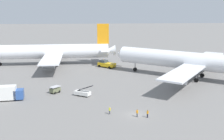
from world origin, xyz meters
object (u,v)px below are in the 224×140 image
Objects in this scene: airliner_at_gate_left at (50,52)px; airliner_being_pushed at (191,61)px; ground_crew_wing_walker_right at (137,113)px; pushback_tug at (106,64)px; gse_belt_loader_portside at (83,93)px; gse_catering_truck_tall at (10,93)px; ground_crew_marshaller_foreground at (148,114)px; gse_baggage_cart_trailing at (55,90)px; ground_crew_ramp_agent_by_cones at (110,110)px.

airliner_being_pushed is at bearing -27.86° from airliner_at_gate_left.
ground_crew_wing_walker_right is (24.40, -53.32, -4.15)m from airliner_at_gate_left.
airliner_being_pushed is 30.95m from pushback_tug.
airliner_at_gate_left reaches higher than pushback_tug.
airliner_being_pushed is at bearing -36.32° from pushback_tug.
pushback_tug is 1.71× the size of gse_belt_loader_portside.
pushback_tug is 5.09× the size of ground_crew_wing_walker_right.
pushback_tug is 1.37× the size of gse_catering_truck_tall.
ground_crew_marshaller_foreground is (13.27, -15.02, 0.02)m from gse_belt_loader_portside.
gse_baggage_cart_trailing is (-14.79, -29.87, -0.35)m from pushback_tug.
ground_crew_wing_walker_right is at bearing -125.87° from airliner_being_pushed.
airliner_at_gate_left is at bearing 114.59° from ground_crew_wing_walker_right.
ground_crew_marshaller_foreground is at bearing -17.72° from ground_crew_ramp_agent_by_cones.
ground_crew_marshaller_foreground is at bearing -41.44° from gse_baggage_cart_trailing.
airliner_being_pushed is at bearing 45.81° from ground_crew_ramp_agent_by_cones.
ground_crew_wing_walker_right is at bearing 167.66° from ground_crew_marshaller_foreground.
gse_catering_truck_tall is (-24.64, -34.80, 0.54)m from pushback_tug.
airliner_being_pushed is (45.54, -24.07, 0.41)m from airliner_at_gate_left.
ground_crew_marshaller_foreground is at bearing -122.80° from airliner_being_pushed.
ground_crew_ramp_agent_by_cones is (5.84, -12.65, -0.01)m from gse_belt_loader_portside.
ground_crew_wing_walker_right is at bearing -24.09° from gse_catering_truck_tall.
gse_belt_loader_portside is at bearing -103.18° from pushback_tug.
gse_belt_loader_portside is at bearing -155.65° from airliner_being_pushed.
gse_catering_truck_tall is 3.72× the size of ground_crew_marshaller_foreground.
pushback_tug is 2.68× the size of gse_baggage_cart_trailing.
ground_crew_wing_walker_right is at bearing -65.41° from airliner_at_gate_left.
ground_crew_marshaller_foreground is at bearing -12.34° from ground_crew_wing_walker_right.
gse_belt_loader_portside is 2.99× the size of ground_crew_marshaller_foreground.
gse_catering_truck_tall is at bearing 154.90° from ground_crew_ramp_agent_by_cones.
ground_crew_ramp_agent_by_cones is at bearing -134.19° from airliner_being_pushed.
ground_crew_wing_walker_right reaches higher than ground_crew_ramp_agent_by_cones.
gse_catering_truck_tall is 3.84× the size of ground_crew_ramp_agent_by_cones.
gse_baggage_cart_trailing is at bearing -163.49° from airliner_being_pushed.
gse_belt_loader_portside is (-7.69, -32.83, -0.39)m from pushback_tug.
gse_baggage_cart_trailing is 27.16m from ground_crew_marshaller_foreground.
airliner_being_pushed is at bearing 16.51° from gse_baggage_cart_trailing.
ground_crew_ramp_agent_by_cones is (-26.55, -27.31, -4.59)m from airliner_being_pushed.
airliner_being_pushed reaches higher than ground_crew_ramp_agent_by_cones.
airliner_at_gate_left reaches higher than ground_crew_marshaller_foreground.
pushback_tug is 5.10× the size of ground_crew_marshaller_foreground.
gse_baggage_cart_trailing is 0.51× the size of gse_catering_truck_tall.
airliner_at_gate_left is 21.98m from pushback_tug.
pushback_tug is 47.54m from ground_crew_wing_walker_right.
pushback_tug is 48.17m from ground_crew_marshaller_foreground.
pushback_tug is at bearing -15.83° from airliner_at_gate_left.
gse_baggage_cart_trailing is at bearing 157.41° from gse_belt_loader_portside.
airliner_being_pushed reaches higher than gse_belt_loader_portside.
gse_baggage_cart_trailing is at bearing 138.56° from ground_crew_marshaller_foreground.
gse_baggage_cart_trailing is 20.27m from ground_crew_ramp_agent_by_cones.
ground_crew_ramp_agent_by_cones is (-7.42, 2.37, -0.03)m from ground_crew_marshaller_foreground.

